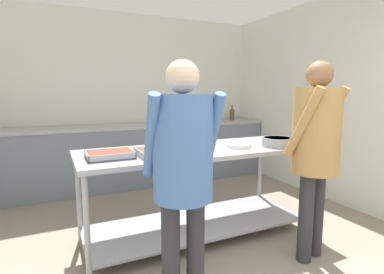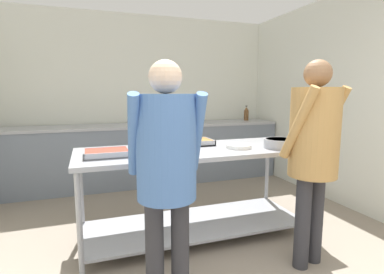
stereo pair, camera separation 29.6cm
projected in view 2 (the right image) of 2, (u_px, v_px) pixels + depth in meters
name	position (u px, v px, depth m)	size (l,w,h in m)	color
wall_rear	(142.00, 98.00, 4.93)	(4.42, 0.06, 2.65)	silver
wall_right	(347.00, 100.00, 3.70)	(0.06, 4.28, 2.65)	silver
back_counter	(147.00, 154.00, 4.71)	(4.26, 0.65, 0.94)	slate
serving_counter	(195.00, 177.00, 2.92)	(2.23, 0.85, 0.88)	#9EA0A8
serving_tray_vegetables	(107.00, 153.00, 2.54)	(0.37, 0.29, 0.05)	#9EA0A8
serving_tray_roast	(159.00, 151.00, 2.62)	(0.43, 0.33, 0.05)	#9EA0A8
serving_tray_greens	(193.00, 142.00, 3.10)	(0.39, 0.29, 0.05)	#9EA0A8
plate_stack	(239.00, 146.00, 2.91)	(0.25, 0.25, 0.04)	white
sauce_pan	(280.00, 143.00, 2.92)	(0.45, 0.31, 0.09)	#9EA0A8
guest_serving_left	(166.00, 160.00, 1.92)	(0.50, 0.39, 1.62)	#2D2D33
guest_serving_right	(314.00, 143.00, 2.36)	(0.53, 0.42, 1.67)	#2D2D33
water_bottle	(246.00, 114.00, 5.26)	(0.08, 0.08, 0.26)	brown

